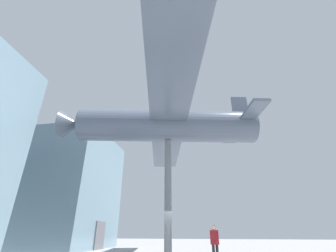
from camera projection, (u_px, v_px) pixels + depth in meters
glass_pavilion_right at (51, 190)px, 22.74m from camera, size 8.80×11.67×11.11m
support_pylon_central at (168, 195)px, 13.33m from camera, size 0.43×0.43×6.87m
suspended_airplane at (164, 126)px, 15.25m from camera, size 20.70×13.61×3.46m
visitor_person at (215, 241)px, 11.25m from camera, size 0.28×0.43×1.77m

